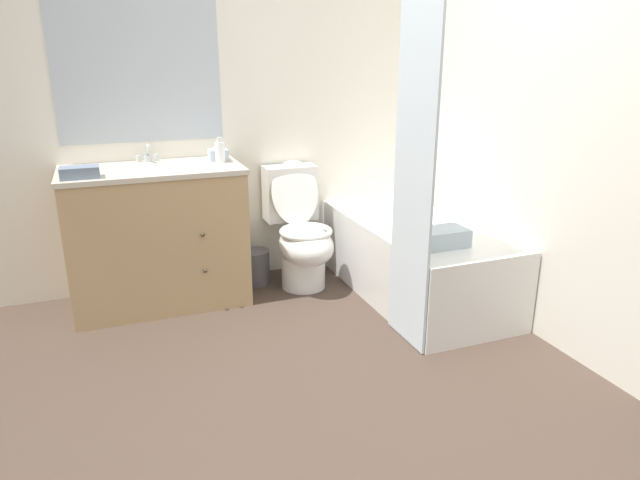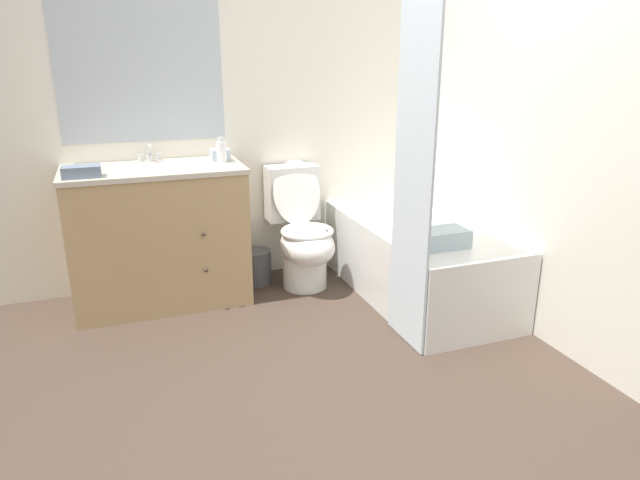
{
  "view_description": "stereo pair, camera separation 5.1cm",
  "coord_description": "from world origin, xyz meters",
  "views": [
    {
      "loc": [
        -0.98,
        -2.1,
        1.55
      ],
      "look_at": [
        0.13,
        0.79,
        0.53
      ],
      "focal_mm": 32.0,
      "sensor_mm": 36.0,
      "label": 1
    },
    {
      "loc": [
        -0.94,
        -2.12,
        1.55
      ],
      "look_at": [
        0.13,
        0.79,
        0.53
      ],
      "focal_mm": 32.0,
      "sensor_mm": 36.0,
      "label": 2
    }
  ],
  "objects": [
    {
      "name": "bath_towel_folded",
      "position": [
        0.77,
        0.54,
        0.55
      ],
      "size": [
        0.31,
        0.19,
        0.1
      ],
      "color": "silver",
      "rests_on": "bathtub"
    },
    {
      "name": "vanity_cabinet",
      "position": [
        -0.71,
        1.47,
        0.45
      ],
      "size": [
        1.08,
        0.59,
        0.89
      ],
      "color": "tan",
      "rests_on": "ground_plane"
    },
    {
      "name": "sink_faucet",
      "position": [
        -0.71,
        1.68,
        0.92
      ],
      "size": [
        0.14,
        0.12,
        0.12
      ],
      "color": "silver",
      "rests_on": "vanity_cabinet"
    },
    {
      "name": "wall_back",
      "position": [
        -0.01,
        1.77,
        1.25
      ],
      "size": [
        8.0,
        0.06,
        2.5
      ],
      "color": "white",
      "rests_on": "ground_plane"
    },
    {
      "name": "hand_towel_folded",
      "position": [
        -1.1,
        1.29,
        0.92
      ],
      "size": [
        0.21,
        0.12,
        0.07
      ],
      "color": "slate",
      "rests_on": "vanity_cabinet"
    },
    {
      "name": "bathtub",
      "position": [
        0.89,
        0.99,
        0.25
      ],
      "size": [
        0.71,
        1.52,
        0.5
      ],
      "color": "white",
      "rests_on": "ground_plane"
    },
    {
      "name": "wastebasket",
      "position": [
        -0.06,
        1.55,
        0.12
      ],
      "size": [
        0.2,
        0.2,
        0.24
      ],
      "color": "#4C4C51",
      "rests_on": "ground_plane"
    },
    {
      "name": "ground_plane",
      "position": [
        0.0,
        0.0,
        0.0
      ],
      "size": [
        14.0,
        14.0,
        0.0
      ],
      "primitive_type": "plane",
      "color": "#47382D"
    },
    {
      "name": "shower_curtain",
      "position": [
        0.52,
        0.44,
        1.02
      ],
      "size": [
        0.01,
        0.39,
        2.02
      ],
      "color": "silver",
      "rests_on": "ground_plane"
    },
    {
      "name": "tissue_box",
      "position": [
        -0.27,
        1.56,
        0.93
      ],
      "size": [
        0.12,
        0.11,
        0.1
      ],
      "color": "silver",
      "rests_on": "vanity_cabinet"
    },
    {
      "name": "soap_dispenser",
      "position": [
        -0.28,
        1.48,
        0.96
      ],
      "size": [
        0.06,
        0.06,
        0.16
      ],
      "color": "silver",
      "rests_on": "vanity_cabinet"
    },
    {
      "name": "wall_right",
      "position": [
        1.27,
        0.87,
        1.25
      ],
      "size": [
        0.05,
        2.75,
        2.5
      ],
      "color": "white",
      "rests_on": "ground_plane"
    },
    {
      "name": "toilet",
      "position": [
        0.24,
        1.42,
        0.37
      ],
      "size": [
        0.37,
        0.65,
        0.86
      ],
      "color": "white",
      "rests_on": "ground_plane"
    }
  ]
}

